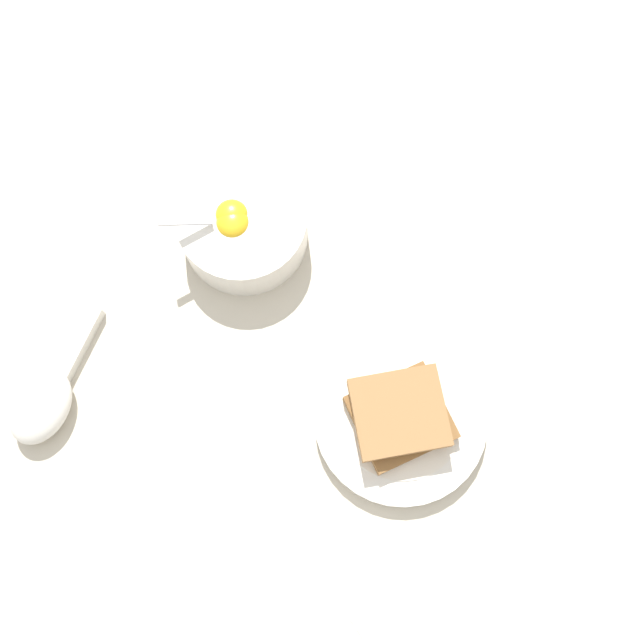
{
  "coord_description": "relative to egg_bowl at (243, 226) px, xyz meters",
  "views": [
    {
      "loc": [
        -0.02,
        -0.14,
        0.76
      ],
      "look_at": [
        0.13,
        -0.01,
        0.02
      ],
      "focal_mm": 42.0,
      "sensor_mm": 36.0,
      "label": 1
    }
  ],
  "objects": [
    {
      "name": "soup_spoon",
      "position": [
        -0.26,
        0.02,
        -0.01
      ],
      "size": [
        0.16,
        0.09,
        0.04
      ],
      "color": "white",
      "rests_on": "ground_plane"
    },
    {
      "name": "ground_plane",
      "position": [
        -0.14,
        -0.12,
        -0.03
      ],
      "size": [
        3.0,
        3.0,
        0.0
      ],
      "primitive_type": "plane",
      "color": "beige"
    },
    {
      "name": "toast_sandwich",
      "position": [
        -0.04,
        -0.25,
        0.0
      ],
      "size": [
        0.12,
        0.12,
        0.03
      ],
      "color": "brown",
      "rests_on": "toast_plate"
    },
    {
      "name": "toast_plate",
      "position": [
        -0.03,
        -0.25,
        -0.02
      ],
      "size": [
        0.17,
        0.17,
        0.02
      ],
      "color": "white",
      "rests_on": "ground_plane"
    },
    {
      "name": "egg_bowl",
      "position": [
        0.0,
        0.0,
        0.0
      ],
      "size": [
        0.14,
        0.13,
        0.08
      ],
      "color": "white",
      "rests_on": "ground_plane"
    }
  ]
}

